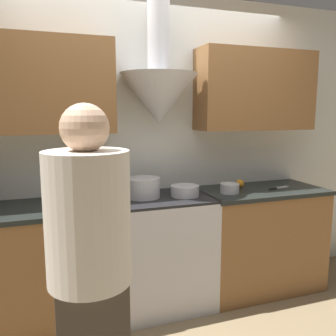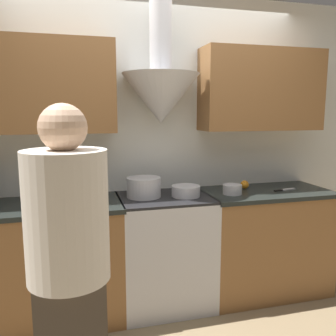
# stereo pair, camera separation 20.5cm
# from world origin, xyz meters

# --- Properties ---
(ground_plane) EXTENTS (12.00, 12.00, 0.00)m
(ground_plane) POSITION_xyz_m (0.00, 0.00, 0.00)
(ground_plane) COLOR #847051
(wall_back) EXTENTS (8.40, 0.63, 2.60)m
(wall_back) POSITION_xyz_m (-0.09, 0.58, 1.48)
(wall_back) COLOR silver
(wall_back) RESTS_ON ground_plane
(counter_left) EXTENTS (1.62, 0.62, 0.93)m
(counter_left) POSITION_xyz_m (-1.17, 0.32, 0.47)
(counter_left) COLOR brown
(counter_left) RESTS_ON ground_plane
(counter_right) EXTENTS (1.11, 0.62, 0.93)m
(counter_right) POSITION_xyz_m (0.92, 0.32, 0.47)
(counter_right) COLOR brown
(counter_right) RESTS_ON ground_plane
(stove_range) EXTENTS (0.74, 0.60, 0.93)m
(stove_range) POSITION_xyz_m (0.00, 0.32, 0.47)
(stove_range) COLOR silver
(stove_range) RESTS_ON ground_plane
(stock_pot) EXTENTS (0.27, 0.27, 0.16)m
(stock_pot) POSITION_xyz_m (-0.17, 0.35, 1.01)
(stock_pot) COLOR silver
(stock_pot) RESTS_ON stove_range
(mixing_bowl) EXTENTS (0.23, 0.23, 0.09)m
(mixing_bowl) POSITION_xyz_m (0.17, 0.29, 0.97)
(mixing_bowl) COLOR silver
(mixing_bowl) RESTS_ON stove_range
(orange_fruit) EXTENTS (0.07, 0.07, 0.07)m
(orange_fruit) POSITION_xyz_m (0.76, 0.43, 0.97)
(orange_fruit) COLOR orange
(orange_fruit) RESTS_ON counter_right
(saucepan) EXTENTS (0.16, 0.16, 0.08)m
(saucepan) POSITION_xyz_m (0.57, 0.26, 0.97)
(saucepan) COLOR silver
(saucepan) RESTS_ON counter_right
(chefs_knife) EXTENTS (0.23, 0.08, 0.01)m
(chefs_knife) POSITION_xyz_m (1.08, 0.28, 0.93)
(chefs_knife) COLOR silver
(chefs_knife) RESTS_ON counter_right
(person_foreground_left) EXTENTS (0.35, 0.35, 1.65)m
(person_foreground_left) POSITION_xyz_m (-0.74, -0.88, 0.91)
(person_foreground_left) COLOR #473D33
(person_foreground_left) RESTS_ON ground_plane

